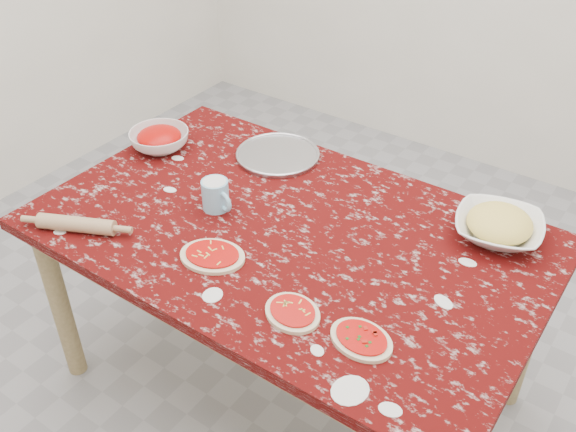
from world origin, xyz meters
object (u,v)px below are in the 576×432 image
at_px(flour_mug, 216,195).
at_px(rolling_pin, 76,224).
at_px(sauce_bowl, 160,140).
at_px(worktable, 288,249).
at_px(pizza_tray, 278,155).
at_px(cheese_bowl, 498,228).

height_order(flour_mug, rolling_pin, flour_mug).
xyz_separation_m(sauce_bowl, rolling_pin, (0.15, -0.53, -0.01)).
distance_m(worktable, sauce_bowl, 0.72).
relative_size(pizza_tray, rolling_pin, 1.21).
xyz_separation_m(flour_mug, rolling_pin, (-0.28, -0.35, -0.03)).
bearing_deg(flour_mug, rolling_pin, -128.96).
relative_size(cheese_bowl, rolling_pin, 1.07).
height_order(worktable, flour_mug, flour_mug).
bearing_deg(cheese_bowl, worktable, -148.43).
distance_m(pizza_tray, cheese_bowl, 0.85).
distance_m(pizza_tray, flour_mug, 0.39).
bearing_deg(sauce_bowl, worktable, -11.24).
height_order(cheese_bowl, rolling_pin, cheese_bowl).
bearing_deg(rolling_pin, worktable, 35.96).
height_order(worktable, rolling_pin, rolling_pin).
distance_m(worktable, cheese_bowl, 0.66).
height_order(sauce_bowl, flour_mug, flour_mug).
bearing_deg(worktable, pizza_tray, 129.99).
distance_m(cheese_bowl, flour_mug, 0.90).
height_order(worktable, cheese_bowl, cheese_bowl).
relative_size(worktable, pizza_tray, 5.24).
bearing_deg(worktable, flour_mug, -170.48).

